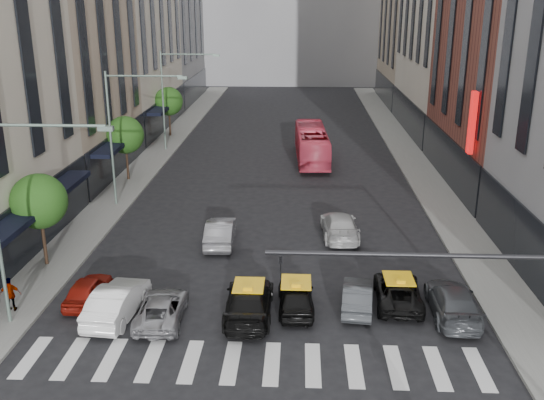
# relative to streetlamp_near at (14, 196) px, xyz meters

# --- Properties ---
(ground) EXTENTS (160.00, 160.00, 0.00)m
(ground) POSITION_rel_streetlamp_near_xyz_m (10.04, -4.00, -5.90)
(ground) COLOR black
(ground) RESTS_ON ground
(sidewalk_left) EXTENTS (3.00, 96.00, 0.15)m
(sidewalk_left) POSITION_rel_streetlamp_near_xyz_m (-1.46, 26.00, -5.83)
(sidewalk_left) COLOR slate
(sidewalk_left) RESTS_ON ground
(sidewalk_right) EXTENTS (3.00, 96.00, 0.15)m
(sidewalk_right) POSITION_rel_streetlamp_near_xyz_m (21.54, 26.00, -5.83)
(sidewalk_right) COLOR slate
(sidewalk_right) RESTS_ON ground
(building_left_b) EXTENTS (8.00, 16.00, 24.00)m
(building_left_b) POSITION_rel_streetlamp_near_xyz_m (-6.96, 24.00, 6.10)
(building_left_b) COLOR tan
(building_left_b) RESTS_ON ground
(building_right_b) EXTENTS (8.00, 18.00, 26.00)m
(building_right_b) POSITION_rel_streetlamp_near_xyz_m (27.04, 23.00, 7.10)
(building_right_b) COLOR brown
(building_right_b) RESTS_ON ground
(tree_near) EXTENTS (2.88, 2.88, 4.95)m
(tree_near) POSITION_rel_streetlamp_near_xyz_m (-1.76, 6.00, -2.25)
(tree_near) COLOR black
(tree_near) RESTS_ON sidewalk_left
(tree_mid) EXTENTS (2.88, 2.88, 4.95)m
(tree_mid) POSITION_rel_streetlamp_near_xyz_m (-1.76, 22.00, -2.25)
(tree_mid) COLOR black
(tree_mid) RESTS_ON sidewalk_left
(tree_far) EXTENTS (2.88, 2.88, 4.95)m
(tree_far) POSITION_rel_streetlamp_near_xyz_m (-1.76, 38.00, -2.25)
(tree_far) COLOR black
(tree_far) RESTS_ON sidewalk_left
(streetlamp_near) EXTENTS (5.38, 0.25, 9.00)m
(streetlamp_near) POSITION_rel_streetlamp_near_xyz_m (0.00, 0.00, 0.00)
(streetlamp_near) COLOR gray
(streetlamp_near) RESTS_ON sidewalk_left
(streetlamp_mid) EXTENTS (5.38, 0.25, 9.00)m
(streetlamp_mid) POSITION_rel_streetlamp_near_xyz_m (0.00, 16.00, 0.00)
(streetlamp_mid) COLOR gray
(streetlamp_mid) RESTS_ON sidewalk_left
(streetlamp_far) EXTENTS (5.38, 0.25, 9.00)m
(streetlamp_far) POSITION_rel_streetlamp_near_xyz_m (0.00, 32.00, 0.00)
(streetlamp_far) COLOR gray
(streetlamp_far) RESTS_ON sidewalk_left
(traffic_signal) EXTENTS (10.10, 0.20, 6.00)m
(traffic_signal) POSITION_rel_streetlamp_near_xyz_m (17.74, -5.00, -1.43)
(traffic_signal) COLOR black
(traffic_signal) RESTS_ON ground
(liberty_sign) EXTENTS (0.30, 0.70, 4.00)m
(liberty_sign) POSITION_rel_streetlamp_near_xyz_m (22.64, 16.00, 0.10)
(liberty_sign) COLOR red
(liberty_sign) RESTS_ON ground
(car_red) EXTENTS (1.54, 3.65, 1.23)m
(car_red) POSITION_rel_streetlamp_near_xyz_m (1.79, 2.21, -5.29)
(car_red) COLOR maroon
(car_red) RESTS_ON ground
(car_white_front) EXTENTS (2.03, 4.76, 1.53)m
(car_white_front) POSITION_rel_streetlamp_near_xyz_m (3.58, 0.88, -5.14)
(car_white_front) COLOR white
(car_white_front) RESTS_ON ground
(car_silver) EXTENTS (2.14, 4.36, 1.19)m
(car_silver) POSITION_rel_streetlamp_near_xyz_m (5.62, 0.63, -5.31)
(car_silver) COLOR gray
(car_silver) RESTS_ON ground
(taxi_left) EXTENTS (2.13, 5.14, 1.49)m
(taxi_left) POSITION_rel_streetlamp_near_xyz_m (9.44, 1.23, -5.16)
(taxi_left) COLOR black
(taxi_left) RESTS_ON ground
(taxi_center) EXTENTS (1.76, 4.05, 1.36)m
(taxi_center) POSITION_rel_streetlamp_near_xyz_m (11.54, 1.89, -5.22)
(taxi_center) COLOR black
(taxi_center) RESTS_ON ground
(car_grey_mid) EXTENTS (1.71, 3.90, 1.25)m
(car_grey_mid) POSITION_rel_streetlamp_near_xyz_m (14.34, 2.14, -5.28)
(car_grey_mid) COLOR #393C40
(car_grey_mid) RESTS_ON ground
(taxi_right) EXTENTS (2.28, 4.56, 1.24)m
(taxi_right) POSITION_rel_streetlamp_near_xyz_m (16.28, 2.73, -5.28)
(taxi_right) COLOR black
(taxi_right) RESTS_ON ground
(car_grey_curb) EXTENTS (2.16, 4.94, 1.41)m
(car_grey_curb) POSITION_rel_streetlamp_near_xyz_m (18.55, 1.66, -5.20)
(car_grey_curb) COLOR #404448
(car_grey_curb) RESTS_ON ground
(car_row2_left) EXTENTS (1.75, 4.56, 1.48)m
(car_row2_left) POSITION_rel_streetlamp_near_xyz_m (7.09, 9.56, -5.16)
(car_row2_left) COLOR gray
(car_row2_left) RESTS_ON ground
(car_row2_right) EXTENTS (2.27, 5.12, 1.46)m
(car_row2_right) POSITION_rel_streetlamp_near_xyz_m (14.05, 10.95, -5.17)
(car_row2_right) COLOR #BDBDBD
(car_row2_right) RESTS_ON ground
(bus) EXTENTS (2.97, 10.82, 2.99)m
(bus) POSITION_rel_streetlamp_near_xyz_m (12.66, 28.88, -4.41)
(bus) COLOR #E7435F
(bus) RESTS_ON ground
(pedestrian_far) EXTENTS (0.99, 0.53, 1.61)m
(pedestrian_far) POSITION_rel_streetlamp_near_xyz_m (-1.27, 0.92, -4.95)
(pedestrian_far) COLOR gray
(pedestrian_far) RESTS_ON sidewalk_left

